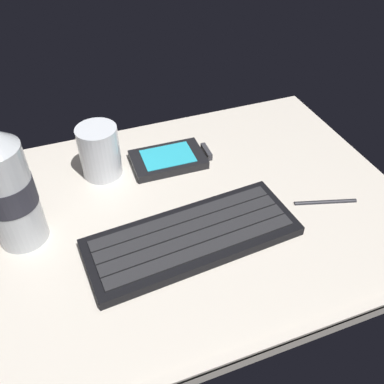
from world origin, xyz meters
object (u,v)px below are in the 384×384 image
(handheld_device, at_px, (172,159))
(keyboard, at_px, (192,237))
(water_bottle, at_px, (6,187))
(juice_cup, at_px, (100,153))
(stylus_pen, at_px, (326,201))

(handheld_device, bearing_deg, keyboard, -99.43)
(keyboard, distance_m, water_bottle, 0.25)
(keyboard, height_order, juice_cup, juice_cup)
(keyboard, bearing_deg, handheld_device, 80.57)
(handheld_device, distance_m, water_bottle, 0.27)
(water_bottle, bearing_deg, handheld_device, 19.93)
(handheld_device, xyz_separation_m, juice_cup, (-0.11, 0.01, 0.03))
(handheld_device, relative_size, water_bottle, 0.62)
(handheld_device, relative_size, juice_cup, 1.52)
(keyboard, distance_m, handheld_device, 0.18)
(juice_cup, relative_size, water_bottle, 0.41)
(keyboard, relative_size, stylus_pen, 3.13)
(keyboard, relative_size, water_bottle, 1.43)
(handheld_device, bearing_deg, water_bottle, -160.07)
(handheld_device, distance_m, juice_cup, 0.12)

